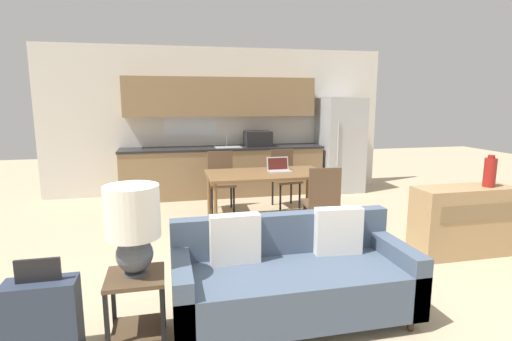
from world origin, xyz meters
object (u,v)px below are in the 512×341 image
dining_table (266,177)px  credenza (462,221)px  refrigerator (340,145)px  suitcase (43,319)px  laptop (279,168)px  dining_chair_far_left (221,178)px  vase (490,172)px  table_lamp (133,223)px  couch (291,277)px  dining_chair_far_right (284,175)px  dining_chair_near_right (322,199)px  side_table (136,299)px

dining_table → credenza: (1.88, -1.66, -0.28)m
refrigerator → suitcase: (-4.15, -4.36, -0.60)m
laptop → dining_table: bearing=-162.0°
dining_chair_far_left → vase: bearing=-40.6°
table_lamp → couch: bearing=5.0°
couch → dining_chair_far_left: bearing=91.7°
dining_chair_far_right → suitcase: size_ratio=1.30×
credenza → laptop: (-1.67, 1.73, 0.39)m
credenza → dining_chair_near_right: bearing=147.9°
couch → dining_chair_far_left: 3.33m
dining_chair_far_left → credenza: bearing=-43.2°
couch → dining_chair_near_right: bearing=60.7°
dining_chair_far_right → credenza: bearing=-67.6°
vase → table_lamp: bearing=-166.4°
refrigerator → couch: size_ratio=0.95×
table_lamp → dining_chair_far_left: bearing=72.4°
table_lamp → laptop: bearing=55.7°
dining_chair_far_right → dining_chair_near_right: bearing=-96.3°
dining_table → laptop: laptop is taller
dining_chair_near_right → laptop: bearing=-63.2°
dining_chair_far_left → suitcase: (-1.71, -3.46, -0.23)m
refrigerator → dining_chair_near_right: 2.90m
table_lamp → credenza: table_lamp is taller
side_table → laptop: (1.83, 2.70, 0.43)m
side_table → vase: (3.78, 0.93, 0.60)m
laptop → suitcase: (-2.45, -2.72, -0.49)m
table_lamp → laptop: table_lamp is taller
dining_table → vase: size_ratio=4.65×
dining_table → couch: couch is taller
couch → laptop: size_ratio=5.87×
side_table → dining_chair_near_right: (2.15, 1.82, 0.16)m
credenza → dining_chair_far_left: bearing=134.3°
table_lamp → dining_chair_far_left: size_ratio=0.69×
dining_chair_far_left → laptop: (0.74, -0.74, 0.27)m
couch → dining_chair_far_left: size_ratio=2.02×
couch → credenza: bearing=20.2°
couch → credenza: (2.31, 0.85, 0.05)m
side_table → suitcase: size_ratio=0.74×
side_table → vase: 3.93m
vase → dining_chair_far_left: size_ratio=0.38×
couch → vase: 2.77m
dining_chair_far_left → suitcase: bearing=-113.8°
dining_chair_far_left → dining_chair_far_right: size_ratio=1.00×
credenza → couch: bearing=-159.8°
refrigerator → couch: (-2.34, -4.22, -0.55)m
dining_table → suitcase: dining_table is taller
laptop → dining_chair_near_right: bearing=-70.6°
dining_table → credenza: 2.53m
refrigerator → suitcase: 6.05m
credenza → laptop: 2.44m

